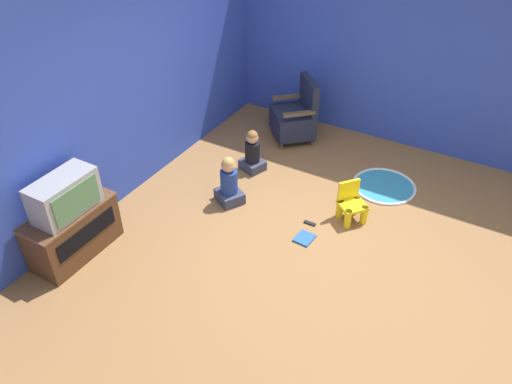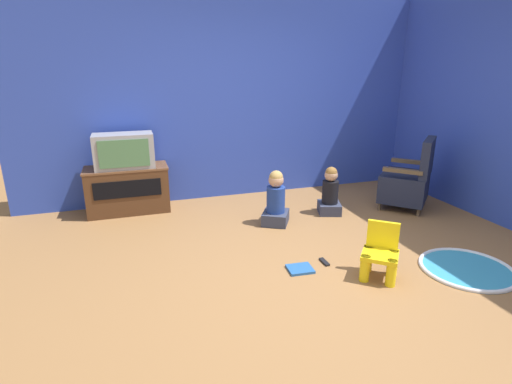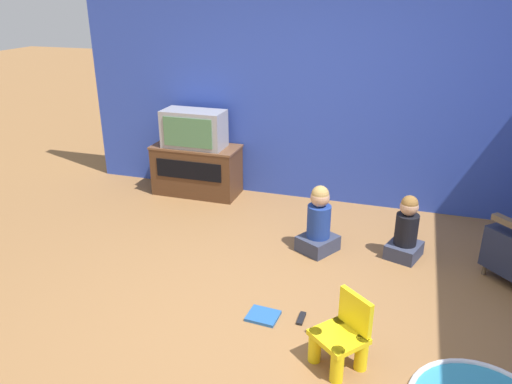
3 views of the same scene
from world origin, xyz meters
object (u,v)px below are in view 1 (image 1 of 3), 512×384
object	(u,v)px
tv_cabinet	(73,231)
child_watching_left	(229,183)
child_watching_center	(252,153)
book	(304,238)
yellow_kid_chair	(351,206)
television	(65,196)
remote_control	(310,223)
black_armchair	(295,117)

from	to	relation	value
tv_cabinet	child_watching_left	size ratio (longest dim) A/B	1.56
child_watching_center	child_watching_left	bearing A→B (deg)	117.37
child_watching_center	book	bearing A→B (deg)	161.57
yellow_kid_chair	book	xyz separation A→B (m)	(-0.62, 0.31, -0.18)
book	child_watching_left	bearing A→B (deg)	-95.20
television	child_watching_left	bearing A→B (deg)	-29.65
child_watching_center	book	world-z (taller)	child_watching_center
television	book	world-z (taller)	television
television	child_watching_left	distance (m)	1.97
television	yellow_kid_chair	world-z (taller)	television
tv_cabinet	child_watching_center	size ratio (longest dim) A/B	1.67
yellow_kid_chair	remote_control	xyz separation A→B (m)	(-0.34, 0.37, -0.18)
child_watching_left	yellow_kid_chair	bearing A→B (deg)	-133.54
tv_cabinet	yellow_kid_chair	bearing A→B (deg)	-49.33
black_armchair	book	world-z (taller)	black_armchair
black_armchair	television	bearing A→B (deg)	-58.85
yellow_kid_chair	child_watching_center	xyz separation A→B (m)	(0.34, 1.58, 0.07)
television	yellow_kid_chair	distance (m)	3.24
television	remote_control	world-z (taller)	television
tv_cabinet	black_armchair	world-z (taller)	black_armchair
tv_cabinet	book	bearing A→B (deg)	-55.32
tv_cabinet	child_watching_center	distance (m)	2.57
black_armchair	child_watching_left	xyz separation A→B (m)	(-1.84, 0.00, -0.08)
child_watching_left	remote_control	bearing A→B (deg)	-145.32
television	child_watching_left	world-z (taller)	television
yellow_kid_chair	child_watching_left	world-z (taller)	child_watching_left
black_armchair	book	xyz separation A→B (m)	(-2.03, -1.14, -0.35)
black_armchair	child_watching_left	distance (m)	1.84
child_watching_center	book	xyz separation A→B (m)	(-0.96, -1.26, -0.25)
yellow_kid_chair	tv_cabinet	bearing A→B (deg)	170.51
television	remote_control	xyz separation A→B (m)	(1.74, -2.03, -0.79)
book	remote_control	size ratio (longest dim) A/B	1.61
yellow_kid_chair	child_watching_left	distance (m)	1.53
child_watching_left	child_watching_center	size ratio (longest dim) A/B	1.07
yellow_kid_chair	remote_control	bearing A→B (deg)	172.48
yellow_kid_chair	child_watching_center	size ratio (longest dim) A/B	0.80
child_watching_left	television	bearing A→B (deg)	90.13
book	yellow_kid_chair	bearing A→B (deg)	157.32
child_watching_center	remote_control	size ratio (longest dim) A/B	4.04
tv_cabinet	remote_control	world-z (taller)	tv_cabinet
black_armchair	child_watching_center	bearing A→B (deg)	-50.15
television	remote_control	size ratio (longest dim) A/B	4.73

